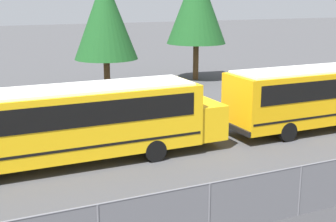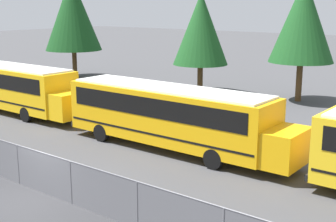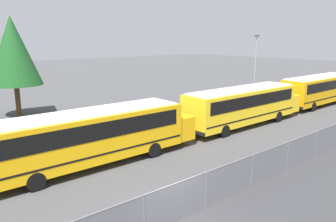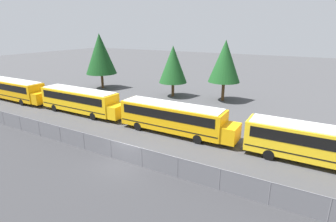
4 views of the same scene
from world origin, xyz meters
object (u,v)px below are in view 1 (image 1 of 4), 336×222
Objects in this scene: tree_1 at (197,4)px; tree_2 at (105,17)px; school_bus_2 at (333,91)px; school_bus_1 at (69,120)px.

tree_1 reaches higher than tree_2.
school_bus_1 is at bearing 179.61° from school_bus_2.
school_bus_1 is 1.58× the size of tree_2.
tree_2 is at bearing -169.96° from tree_1.
tree_2 is at bearing 66.78° from school_bus_1.
school_bus_1 is at bearing -132.28° from tree_1.
school_bus_1 is 1.41× the size of tree_1.
school_bus_1 is 15.07m from tree_2.
tree_2 reaches higher than school_bus_2.
school_bus_1 is 1.00× the size of school_bus_2.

